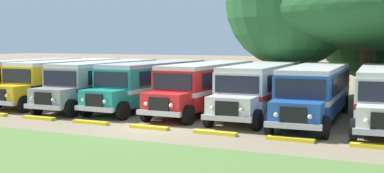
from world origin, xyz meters
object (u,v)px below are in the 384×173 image
parked_bus_slot_0 (24,78)px  parked_bus_slot_1 (65,79)px  parked_bus_slot_2 (104,81)px  broad_shade_tree (364,8)px  parked_bus_slot_4 (206,84)px  parked_bus_slot_6 (315,90)px  parked_bus_slot_3 (153,82)px  parked_bus_slot_5 (261,87)px

parked_bus_slot_0 → parked_bus_slot_1: bearing=98.2°
parked_bus_slot_2 → broad_shade_tree: (14.63, 10.11, 4.80)m
parked_bus_slot_0 → parked_bus_slot_1: size_ratio=1.00×
parked_bus_slot_2 → parked_bus_slot_4: same height
parked_bus_slot_0 → parked_bus_slot_2: (6.61, 0.07, 0.00)m
parked_bus_slot_0 → parked_bus_slot_2: bearing=90.5°
parked_bus_slot_4 → parked_bus_slot_6: 6.53m
parked_bus_slot_2 → parked_bus_slot_3: same height
parked_bus_slot_1 → parked_bus_slot_4: (10.30, 0.20, 0.00)m
parked_bus_slot_3 → broad_shade_tree: (11.35, 9.60, 4.80)m
broad_shade_tree → parked_bus_slot_4: bearing=-129.2°
parked_bus_slot_3 → parked_bus_slot_5: size_ratio=1.00×
parked_bus_slot_2 → parked_bus_slot_6: size_ratio=1.00×
parked_bus_slot_5 → parked_bus_slot_3: bearing=-91.5°
parked_bus_slot_1 → parked_bus_slot_6: 16.80m
parked_bus_slot_2 → broad_shade_tree: broad_shade_tree is taller
parked_bus_slot_0 → parked_bus_slot_6: size_ratio=1.00×
parked_bus_slot_1 → parked_bus_slot_6: (16.79, -0.58, 0.00)m
parked_bus_slot_0 → parked_bus_slot_4: size_ratio=1.00×
parked_bus_slot_1 → parked_bus_slot_5: (13.68, 0.08, 0.00)m
parked_bus_slot_0 → parked_bus_slot_3: 9.91m
parked_bus_slot_1 → broad_shade_tree: bearing=119.0°
parked_bus_slot_1 → parked_bus_slot_5: same height
parked_bus_slot_1 → parked_bus_slot_2: 3.46m
parked_bus_slot_5 → broad_shade_tree: broad_shade_tree is taller
parked_bus_slot_2 → parked_bus_slot_4: size_ratio=1.00×
parked_bus_slot_6 → parked_bus_slot_3: bearing=-96.0°
parked_bus_slot_0 → parked_bus_slot_6: (19.96, -0.12, 0.00)m
parked_bus_slot_4 → parked_bus_slot_5: 3.38m
parked_bus_slot_0 → parked_bus_slot_4: bearing=92.7°
parked_bus_slot_2 → parked_bus_slot_3: size_ratio=1.00×
broad_shade_tree → parked_bus_slot_0: bearing=-154.4°
parked_bus_slot_5 → broad_shade_tree: bearing=154.3°
parked_bus_slot_0 → broad_shade_tree: bearing=115.5°
parked_bus_slot_1 → parked_bus_slot_5: bearing=91.0°
parked_bus_slot_2 → parked_bus_slot_3: (3.29, 0.51, 0.00)m
parked_bus_slot_0 → parked_bus_slot_6: same height
parked_bus_slot_4 → broad_shade_tree: broad_shade_tree is taller
parked_bus_slot_3 → parked_bus_slot_4: 3.58m
parked_bus_slot_3 → broad_shade_tree: size_ratio=0.61×
parked_bus_slot_2 → broad_shade_tree: 18.42m
parked_bus_slot_1 → parked_bus_slot_0: bearing=-81.0°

